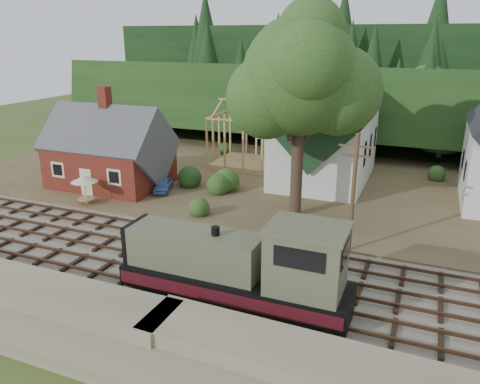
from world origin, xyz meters
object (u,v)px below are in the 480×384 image
at_px(car_blue, 163,185).
at_px(car_green, 70,172).
at_px(patio_set, 84,180).
at_px(locomotive, 242,268).

distance_m(car_blue, car_green, 10.54).
bearing_deg(car_green, patio_set, -147.40).
height_order(car_blue, car_green, car_blue).
height_order(car_green, patio_set, patio_set).
bearing_deg(car_green, locomotive, -137.92).
relative_size(locomotive, patio_set, 5.08).
relative_size(locomotive, car_green, 3.66).
distance_m(locomotive, patio_set, 19.55).
relative_size(locomotive, car_blue, 3.64).
bearing_deg(locomotive, car_green, 149.27).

